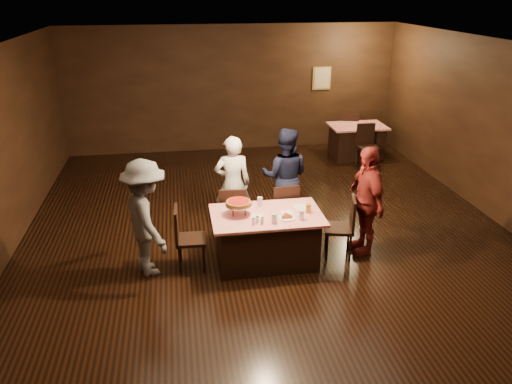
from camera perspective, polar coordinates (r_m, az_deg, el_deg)
room at (r=7.35m, az=1.96°, el=9.35°), size 10.00×10.04×3.02m
main_table at (r=7.35m, az=1.21°, el=-5.27°), size 1.60×1.00×0.77m
back_table at (r=12.18m, az=11.41°, el=5.73°), size 1.30×0.90×0.77m
chair_far_left at (r=7.92m, az=-2.62°, el=-2.41°), size 0.47×0.47×0.95m
chair_far_right at (r=8.04m, az=3.05°, el=-2.02°), size 0.46×0.46×0.95m
chair_end_left at (r=7.21m, az=-7.45°, el=-5.25°), size 0.44×0.44×0.95m
chair_end_right at (r=7.57m, az=9.45°, el=-3.97°), size 0.51×0.51×0.95m
chair_back_near at (r=11.53m, az=12.62°, el=5.15°), size 0.43×0.43×0.95m
chair_back_far at (r=12.69m, az=10.51°, el=6.91°), size 0.51×0.51×0.95m
diner_white_jacket at (r=8.16m, az=-2.68°, el=0.92°), size 0.60×0.40×1.62m
diner_navy_hoodie at (r=8.41m, az=3.33°, el=1.78°), size 0.97×0.85×1.68m
diner_grey_knit at (r=7.05m, az=-12.45°, el=-2.95°), size 0.98×1.24×1.68m
diner_red_shirt at (r=7.62m, az=12.45°, el=-0.96°), size 0.48×1.01×1.69m
pizza_stand at (r=7.09m, az=-2.01°, el=-1.27°), size 0.38×0.38×0.22m
plate_with_slice at (r=7.06m, az=3.50°, el=-2.83°), size 0.25×0.25×0.06m
plate_empty at (r=7.42m, az=5.21°, el=-1.71°), size 0.25×0.25×0.01m
glass_front_left at (r=6.89m, az=2.10°, el=-3.04°), size 0.08×0.08×0.14m
glass_front_right at (r=7.02m, az=5.22°, el=-2.62°), size 0.08×0.08×0.14m
glass_amber at (r=7.23m, az=5.99°, el=-1.87°), size 0.08×0.08×0.14m
glass_back at (r=7.41m, az=0.44°, el=-1.12°), size 0.08×0.08×0.14m
condiments at (r=6.88m, az=0.18°, el=-3.27°), size 0.17×0.10×0.09m
napkin_center at (r=7.23m, az=3.57°, el=-2.36°), size 0.19×0.19×0.01m
napkin_left at (r=7.11m, az=0.11°, el=-2.78°), size 0.21×0.21×0.01m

